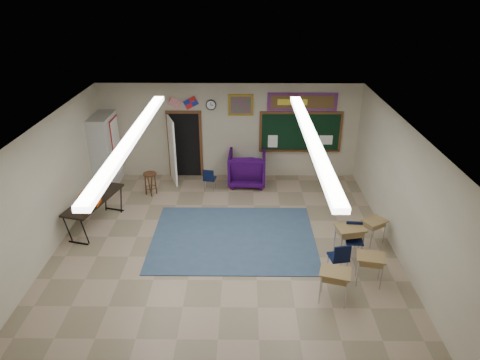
{
  "coord_description": "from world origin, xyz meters",
  "views": [
    {
      "loc": [
        0.45,
        -8.12,
        5.87
      ],
      "look_at": [
        0.36,
        1.5,
        1.26
      ],
      "focal_mm": 32.0,
      "sensor_mm": 36.0,
      "label": 1
    }
  ],
  "objects_px": {
    "student_desk_front_right": "(373,230)",
    "wooden_stool": "(151,183)",
    "folding_table": "(96,211)",
    "wingback_armchair": "(247,168)",
    "student_desk_front_left": "(349,239)"
  },
  "relations": [
    {
      "from": "student_desk_front_right",
      "to": "wooden_stool",
      "type": "height_order",
      "value": "wooden_stool"
    },
    {
      "from": "student_desk_front_left",
      "to": "wooden_stool",
      "type": "relative_size",
      "value": 1.1
    },
    {
      "from": "folding_table",
      "to": "wooden_stool",
      "type": "height_order",
      "value": "folding_table"
    },
    {
      "from": "student_desk_front_right",
      "to": "wooden_stool",
      "type": "relative_size",
      "value": 0.96
    },
    {
      "from": "folding_table",
      "to": "wooden_stool",
      "type": "relative_size",
      "value": 2.98
    },
    {
      "from": "student_desk_front_left",
      "to": "folding_table",
      "type": "bearing_deg",
      "value": 157.8
    },
    {
      "from": "wingback_armchair",
      "to": "student_desk_front_left",
      "type": "distance_m",
      "value": 4.41
    },
    {
      "from": "wooden_stool",
      "to": "student_desk_front_right",
      "type": "bearing_deg",
      "value": -23.14
    },
    {
      "from": "wingback_armchair",
      "to": "wooden_stool",
      "type": "height_order",
      "value": "wingback_armchair"
    },
    {
      "from": "student_desk_front_right",
      "to": "folding_table",
      "type": "relative_size",
      "value": 0.32
    },
    {
      "from": "folding_table",
      "to": "wingback_armchair",
      "type": "bearing_deg",
      "value": 47.78
    },
    {
      "from": "student_desk_front_right",
      "to": "folding_table",
      "type": "distance_m",
      "value": 6.93
    },
    {
      "from": "folding_table",
      "to": "wooden_stool",
      "type": "xyz_separation_m",
      "value": [
        1.04,
        1.8,
        -0.08
      ]
    },
    {
      "from": "wooden_stool",
      "to": "wingback_armchair",
      "type": "bearing_deg",
      "value": 14.72
    },
    {
      "from": "wingback_armchair",
      "to": "student_desk_front_left",
      "type": "height_order",
      "value": "wingback_armchair"
    }
  ]
}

